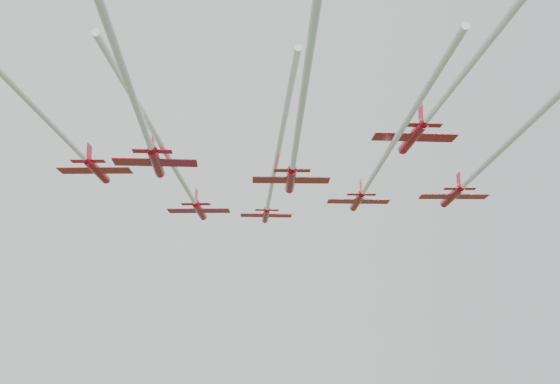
{
  "coord_description": "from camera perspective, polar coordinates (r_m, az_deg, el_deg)",
  "views": [
    {
      "loc": [
        -9.66,
        -94.79,
        32.76
      ],
      "look_at": [
        4.54,
        -0.14,
        57.24
      ],
      "focal_mm": 45.0,
      "sensor_mm": 36.0,
      "label": 1
    }
  ],
  "objects": [
    {
      "name": "jet_row3_mid",
      "position": [
        75.77,
        1.27,
        3.68
      ],
      "size": [
        11.6,
        57.86,
        2.91
      ],
      "rotation": [
        0.0,
        0.0,
        -0.12
      ],
      "color": "#AE0319"
    },
    {
      "name": "jet_row4_left",
      "position": [
        68.84,
        -11.01,
        5.17
      ],
      "size": [
        9.45,
        52.66,
        2.79
      ],
      "rotation": [
        0.0,
        0.0,
        -0.08
      ],
      "color": "#AE0319"
    },
    {
      "name": "jet_row4_right",
      "position": [
        66.57,
        14.44,
        9.03
      ],
      "size": [
        9.76,
        66.48,
        2.85
      ],
      "rotation": [
        0.0,
        0.0,
        -0.08
      ],
      "color": "#AE0319"
    },
    {
      "name": "jet_lead",
      "position": [
        99.73,
        -0.69,
        0.48
      ],
      "size": [
        10.17,
        69.15,
        2.58
      ],
      "rotation": [
        0.0,
        0.0,
        -0.09
      ],
      "color": "#AE0319"
    },
    {
      "name": "jet_row3_left",
      "position": [
        79.94,
        -17.56,
        4.73
      ],
      "size": [
        14.21,
        61.43,
        2.79
      ],
      "rotation": [
        0.0,
        0.0,
        -0.17
      ],
      "color": "#AE0319"
    },
    {
      "name": "jet_row2_left",
      "position": [
        90.62,
        -7.86,
        0.76
      ],
      "size": [
        14.45,
        62.9,
        2.77
      ],
      "rotation": [
        0.0,
        0.0,
        -0.17
      ],
      "color": "#AE0319"
    },
    {
      "name": "jet_row2_right",
      "position": [
        91.66,
        7.7,
        1.51
      ],
      "size": [
        11.13,
        61.61,
        2.78
      ],
      "rotation": [
        0.0,
        0.0,
        -0.11
      ],
      "color": "#AE0319"
    },
    {
      "name": "jet_row3_right",
      "position": [
        85.15,
        15.91,
        1.72
      ],
      "size": [
        11.26,
        54.14,
        2.71
      ],
      "rotation": [
        0.0,
        0.0,
        -0.13
      ],
      "color": "#AE0319"
    }
  ]
}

